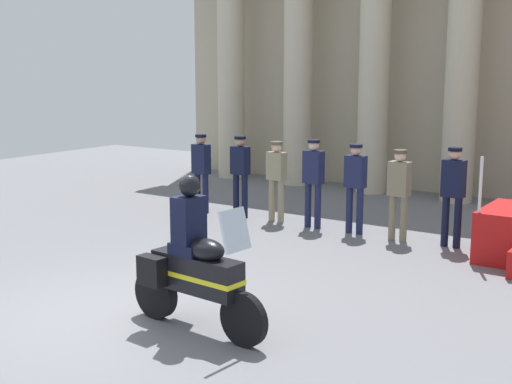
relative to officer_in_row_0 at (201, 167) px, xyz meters
The scene contains 11 objects.
ground_plane 6.44m from the officer_in_row_0, 62.79° to the right, with size 28.00×28.00×0.00m, color slate.
colonnade_backdrop 5.86m from the officer_in_row_0, 67.64° to the left, with size 12.62×1.60×6.85m.
officer_in_row_0 is the anchor object (origin of this frame).
officer_in_row_1 0.97m from the officer_in_row_0, ahead, with size 0.40×0.25×1.71m.
officer_in_row_2 1.83m from the officer_in_row_0, ahead, with size 0.40×0.25×1.65m.
officer_in_row_3 2.71m from the officer_in_row_0, ahead, with size 0.40×0.25×1.74m.
officer_in_row_4 3.60m from the officer_in_row_0, ahead, with size 0.40×0.25×1.71m.
officer_in_row_5 4.50m from the officer_in_row_0, ahead, with size 0.40×0.25×1.67m.
officer_in_row_6 5.46m from the officer_in_row_0, ahead, with size 0.40×0.25×1.76m.
motorcycle_with_rider 6.83m from the officer_in_row_0, 52.38° to the right, with size 2.09×0.73×1.90m.
briefcase_on_ground 0.93m from the officer_in_row_0, 163.48° to the left, with size 0.10×0.32×0.36m, color black.
Camera 1 is at (6.34, -5.92, 3.15)m, focal length 48.64 mm.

